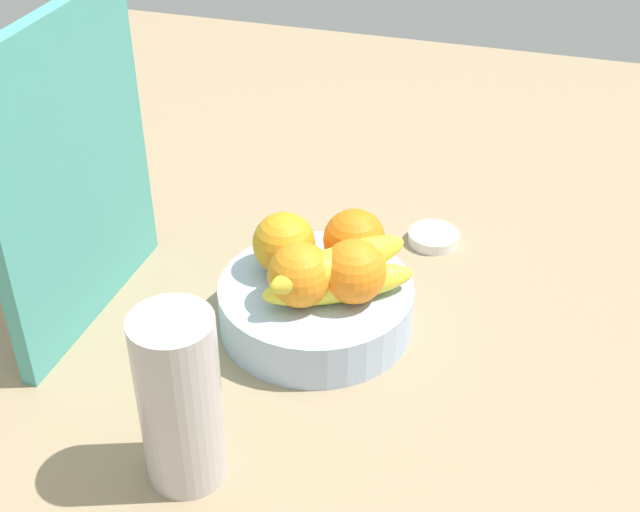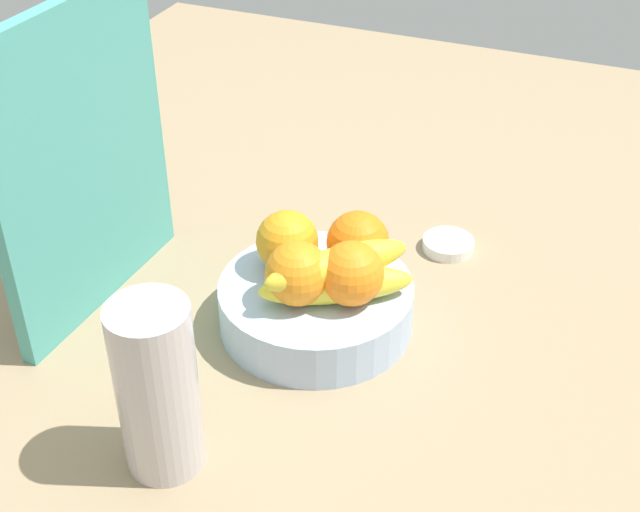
{
  "view_description": "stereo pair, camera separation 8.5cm",
  "coord_description": "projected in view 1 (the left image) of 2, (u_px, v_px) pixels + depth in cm",
  "views": [
    {
      "loc": [
        -75.8,
        -22.45,
        65.28
      ],
      "look_at": [
        0.22,
        -0.41,
        9.62
      ],
      "focal_mm": 49.57,
      "sensor_mm": 36.0,
      "label": 1
    },
    {
      "loc": [
        -73.01,
        -30.43,
        65.28
      ],
      "look_at": [
        0.22,
        -0.41,
        9.62
      ],
      "focal_mm": 49.57,
      "sensor_mm": 36.0,
      "label": 2
    }
  ],
  "objects": [
    {
      "name": "banana_bunch",
      "position": [
        339.0,
        274.0,
        0.96
      ],
      "size": [
        15.26,
        16.65,
        6.2
      ],
      "color": "yellow",
      "rests_on": "fruit_bowl"
    },
    {
      "name": "orange_back_left",
      "position": [
        354.0,
        240.0,
        1.0
      ],
      "size": [
        7.16,
        7.16,
        7.16
      ],
      "primitive_type": "sphere",
      "color": "orange",
      "rests_on": "fruit_bowl"
    },
    {
      "name": "orange_front_left",
      "position": [
        284.0,
        243.0,
        1.0
      ],
      "size": [
        7.16,
        7.16,
        7.16
      ],
      "primitive_type": "sphere",
      "color": "orange",
      "rests_on": "fruit_bowl"
    },
    {
      "name": "orange_center",
      "position": [
        354.0,
        271.0,
        0.95
      ],
      "size": [
        7.16,
        7.16,
        7.16
      ],
      "primitive_type": "sphere",
      "color": "orange",
      "rests_on": "fruit_bowl"
    },
    {
      "name": "orange_front_right",
      "position": [
        300.0,
        275.0,
        0.95
      ],
      "size": [
        7.16,
        7.16,
        7.16
      ],
      "primitive_type": "sphere",
      "color": "orange",
      "rests_on": "fruit_bowl"
    },
    {
      "name": "ground_plane",
      "position": [
        316.0,
        334.0,
        1.03
      ],
      "size": [
        180.0,
        140.0,
        3.0
      ],
      "primitive_type": "cube",
      "color": "#988161"
    },
    {
      "name": "thermos_tumbler",
      "position": [
        180.0,
        400.0,
        0.79
      ],
      "size": [
        7.62,
        7.62,
        18.43
      ],
      "primitive_type": "cylinder",
      "color": "#BBB3B3",
      "rests_on": "ground_plane"
    },
    {
      "name": "fruit_bowl",
      "position": [
        320.0,
        305.0,
        1.01
      ],
      "size": [
        22.12,
        22.12,
        5.62
      ],
      "primitive_type": "cylinder",
      "color": "#A9C1E3",
      "rests_on": "ground_plane"
    },
    {
      "name": "cutting_board",
      "position": [
        73.0,
        176.0,
        0.94
      ],
      "size": [
        28.05,
        2.9,
        36.0
      ],
      "primitive_type": "cube",
      "rotation": [
        0.0,
        0.0,
        -0.04
      ],
      "color": "teal",
      "rests_on": "ground_plane"
    },
    {
      "name": "jar_lid",
      "position": [
        433.0,
        237.0,
        1.16
      ],
      "size": [
        6.64,
        6.64,
        1.45
      ],
      "primitive_type": "cylinder",
      "color": "white",
      "rests_on": "ground_plane"
    }
  ]
}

